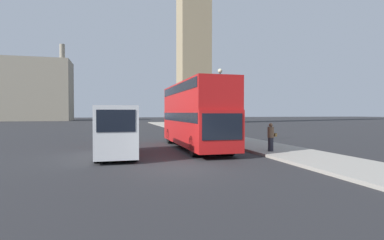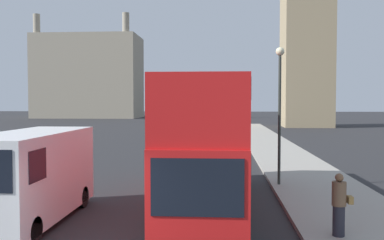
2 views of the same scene
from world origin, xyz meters
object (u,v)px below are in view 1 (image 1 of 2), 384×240
at_px(white_van, 116,130).
at_px(street_lamp, 220,94).
at_px(red_double_decker_bus, 195,112).
at_px(pedestrian, 271,137).

height_order(white_van, street_lamp, street_lamp).
relative_size(red_double_decker_bus, pedestrian, 6.42).
height_order(red_double_decker_bus, pedestrian, red_double_decker_bus).
relative_size(red_double_decker_bus, street_lamp, 1.82).
bearing_deg(pedestrian, street_lamp, 95.20).
height_order(red_double_decker_bus, street_lamp, street_lamp).
bearing_deg(white_van, pedestrian, -6.69).
xyz_separation_m(white_van, pedestrian, (8.78, -1.03, -0.50)).
bearing_deg(red_double_decker_bus, pedestrian, -45.11).
relative_size(pedestrian, street_lamp, 0.28).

